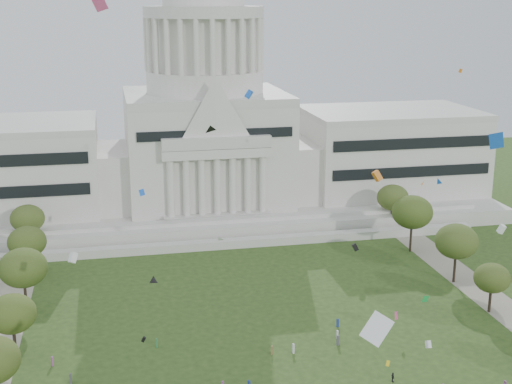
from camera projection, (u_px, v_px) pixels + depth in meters
capitol at (206, 135)px, 199.49m from camera, size 160.00×64.50×91.30m
row_tree_l_3 at (12, 314)px, 119.19m from camera, size 8.12×8.12×11.55m
row_tree_r_3 at (492, 278)px, 137.46m from camera, size 7.01×7.01×9.98m
row_tree_l_4 at (23, 268)px, 136.37m from camera, size 9.29×9.29×13.21m
row_tree_r_4 at (457, 241)px, 151.65m from camera, size 9.19×9.19×13.06m
row_tree_l_5 at (27, 242)px, 153.96m from camera, size 8.33×8.33×11.85m
row_tree_r_5 at (412, 212)px, 170.28m from camera, size 9.82×9.82×13.96m
row_tree_l_6 at (27, 219)px, 170.81m from camera, size 8.19×8.19×11.64m
row_tree_r_6 at (393, 198)px, 188.09m from camera, size 8.42×8.42×11.97m
person_10 at (393, 377)px, 113.62m from camera, size 0.55×0.98×1.64m
kite_swarm at (304, 259)px, 96.46m from camera, size 91.49×95.58×60.42m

